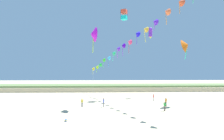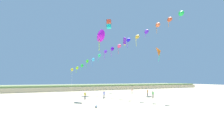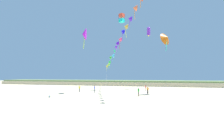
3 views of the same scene
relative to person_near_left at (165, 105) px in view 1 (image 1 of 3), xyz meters
name	(u,v)px [view 1 (image 1 of 3)]	position (x,y,z in m)	size (l,w,h in m)	color
ground_plane	(118,127)	(-8.54, -8.51, -0.94)	(240.00, 240.00, 0.00)	beige
dune_ridge	(110,87)	(-8.54, 34.17, 0.08)	(120.00, 12.85, 2.04)	#BFAE8B
person_near_left	(165,105)	(0.00, 0.00, 0.00)	(0.43, 0.48, 1.62)	#726656
person_near_right	(166,101)	(1.61, 3.98, 0.02)	(0.55, 0.34, 1.66)	black
person_mid_center	(153,97)	(0.90, 10.21, -0.03)	(0.21, 0.55, 1.57)	gray
person_far_left	(104,102)	(-10.42, 3.68, 0.04)	(0.23, 0.59, 1.68)	#474C56
person_far_right	(82,102)	(-14.54, 4.10, 0.00)	(0.57, 0.22, 1.62)	#474C56
kite_banner_string	(124,46)	(-6.07, 9.11, 11.57)	(17.03, 32.83, 17.98)	yellow
large_kite_low_lead	(93,34)	(-12.30, 1.77, 12.43)	(1.75, 2.81, 4.63)	#C715DC
large_kite_mid_trail	(150,33)	(1.71, 15.81, 16.06)	(1.36, 1.40, 2.94)	purple
large_kite_high_solo	(124,15)	(-5.63, 12.14, 19.45)	(1.72, 1.72, 2.38)	#14D3CB
large_kite_outer_drift	(186,45)	(5.52, 3.81, 10.86)	(2.96, 3.05, 4.13)	#CC590E
beach_ball	(66,120)	(-15.38, -5.78, -0.76)	(0.36, 0.36, 0.36)	blue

